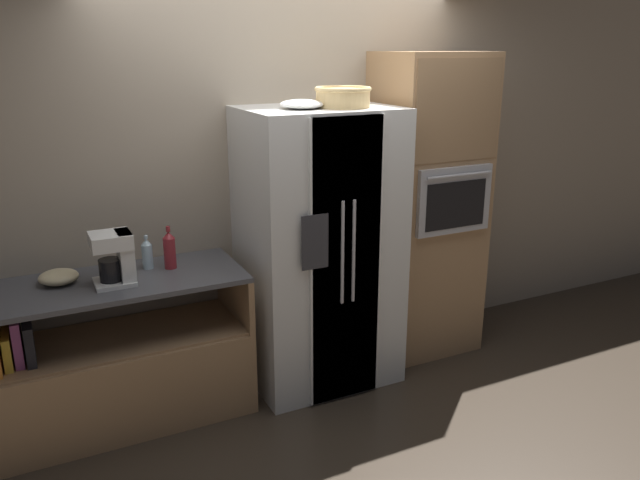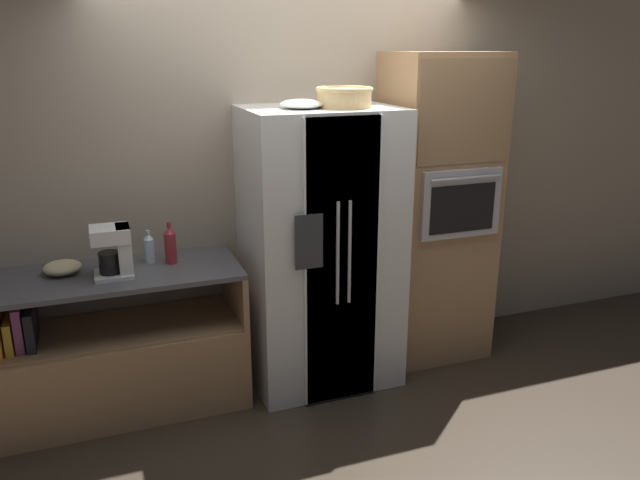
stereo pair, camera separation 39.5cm
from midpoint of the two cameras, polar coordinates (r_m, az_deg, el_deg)
The scene contains 11 objects.
ground_plane at distance 4.38m, azimuth 1.93°, elevation -12.57°, with size 20.00×20.00×0.00m, color #382D23.
wall_back at distance 4.29m, azimuth -0.14°, elevation 6.81°, with size 12.00×0.06×2.80m.
counter_left at distance 4.06m, azimuth -15.59°, elevation -10.60°, with size 1.53×0.64×0.89m.
refrigerator at distance 4.07m, azimuth 2.88°, elevation -0.86°, with size 0.95×0.77×1.82m.
wall_oven at distance 4.50m, azimuth 13.10°, elevation 2.68°, with size 0.71×0.65×2.15m.
wicker_basket at distance 3.86m, azimuth 5.24°, elevation 12.93°, with size 0.35×0.35×0.12m.
fruit_bowl at distance 3.78m, azimuth 1.37°, elevation 12.32°, with size 0.26×0.26×0.06m.
bottle_tall at distance 3.90m, azimuth -10.75°, elevation -0.48°, with size 0.07×0.07×0.26m.
bottle_short at distance 3.94m, azimuth -12.63°, elevation -0.75°, with size 0.06×0.06×0.21m.
mixing_bowl at distance 3.91m, azimuth -19.88°, elevation -2.43°, with size 0.22×0.22×0.08m.
coffee_maker at distance 3.73m, azimuth -15.34°, elevation -0.89°, with size 0.22×0.21×0.30m.
Camera 2 is at (-1.27, -3.59, 2.18)m, focal length 35.00 mm.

